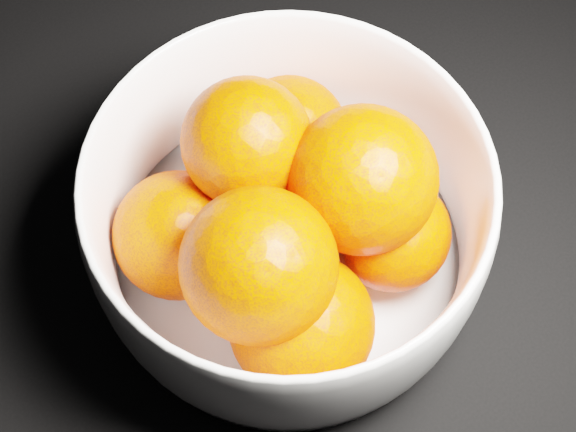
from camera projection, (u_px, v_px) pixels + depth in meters
ground at (80, 404)px, 0.50m from camera, size 3.00×3.00×0.00m
bowl at (288, 220)px, 0.49m from camera, size 0.24×0.24×0.12m
orange_pile at (289, 220)px, 0.47m from camera, size 0.18×0.19×0.13m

